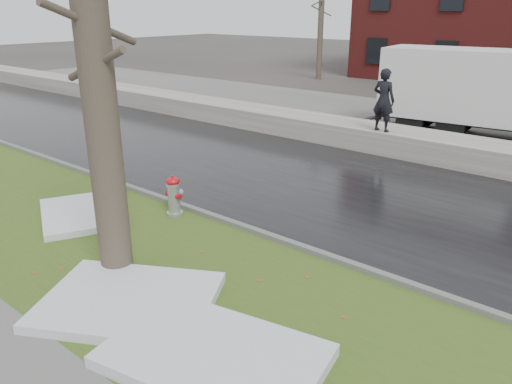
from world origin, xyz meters
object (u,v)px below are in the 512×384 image
Objects in this scene: worker at (384,100)px; tree at (96,69)px; box_truck at (483,93)px; fire_hydrant at (174,194)px.

tree is at bearing 91.80° from worker.
worker is at bearing 89.50° from tree.
box_truck is at bearing 82.51° from tree.
fire_hydrant is 7.79m from worker.
fire_hydrant is 12.05m from box_truck.
worker is (1.20, 7.60, 1.19)m from fire_hydrant.
tree reaches higher than box_truck.
worker is at bearing 82.87° from fire_hydrant.
worker is (-1.75, -4.04, 0.09)m from box_truck.
fire_hydrant is at bearing 115.45° from tree.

